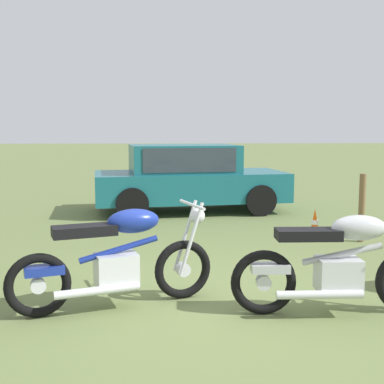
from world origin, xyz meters
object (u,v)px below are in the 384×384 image
fence_post_wooden (362,208)px  car_teal (187,175)px  traffic_cone (315,225)px  motorcycle_blue (117,259)px  motorcycle_silver (339,264)px

fence_post_wooden → car_teal: bearing=129.9°
car_teal → fence_post_wooden: (2.58, -3.08, -0.26)m
traffic_cone → car_teal: bearing=124.2°
motorcycle_blue → motorcycle_silver: same height
traffic_cone → motorcycle_silver: bearing=-103.3°
motorcycle_blue → car_teal: size_ratio=0.47×
motorcycle_silver → traffic_cone: bearing=78.1°
motorcycle_silver → traffic_cone: motorcycle_silver is taller
motorcycle_blue → motorcycle_silver: size_ratio=0.98×
motorcycle_blue → fence_post_wooden: (3.55, 2.70, 0.05)m
fence_post_wooden → traffic_cone: size_ratio=2.18×
motorcycle_blue → traffic_cone: motorcycle_blue is taller
motorcycle_blue → motorcycle_silver: 2.14m
motorcycle_silver → car_teal: (-1.15, 6.09, 0.31)m
motorcycle_silver → fence_post_wooden: size_ratio=1.88×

